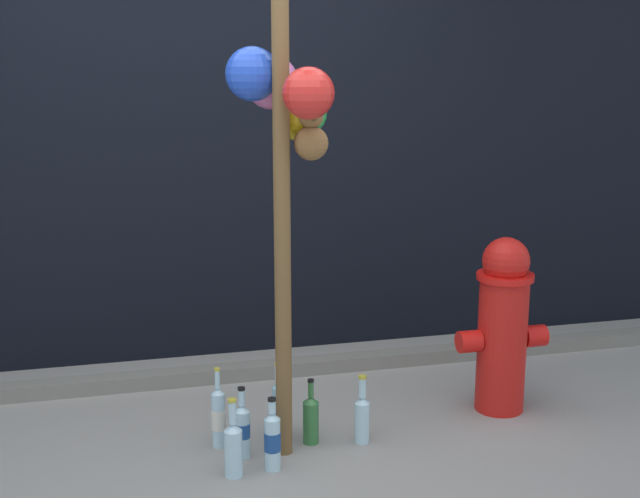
% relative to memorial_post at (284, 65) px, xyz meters
% --- Properties ---
extents(ground_plane, '(14.00, 14.00, 0.00)m').
position_rel_memorial_post_xyz_m(ground_plane, '(-0.24, -0.27, -1.70)').
color(ground_plane, gray).
extents(building_wall, '(10.00, 0.20, 3.39)m').
position_rel_memorial_post_xyz_m(building_wall, '(-0.24, 1.41, -0.00)').
color(building_wall, black).
rests_on(building_wall, ground_plane).
extents(curb_strip, '(8.00, 0.12, 0.08)m').
position_rel_memorial_post_xyz_m(curb_strip, '(-0.24, 0.88, -1.66)').
color(curb_strip, slate).
rests_on(curb_strip, ground_plane).
extents(memorial_post, '(0.61, 0.55, 2.76)m').
position_rel_memorial_post_xyz_m(memorial_post, '(0.00, 0.00, 0.00)').
color(memorial_post, brown).
rests_on(memorial_post, ground_plane).
extents(fire_hydrant, '(0.46, 0.28, 0.89)m').
position_rel_memorial_post_xyz_m(fire_hydrant, '(1.12, 0.16, -1.25)').
color(fire_hydrant, red).
rests_on(fire_hydrant, ground_plane).
extents(bottle_0, '(0.07, 0.07, 0.32)m').
position_rel_memorial_post_xyz_m(bottle_0, '(0.34, -0.03, -1.57)').
color(bottle_0, '#B2DBEA').
rests_on(bottle_0, ground_plane).
extents(bottle_1, '(0.06, 0.06, 0.38)m').
position_rel_memorial_post_xyz_m(bottle_1, '(-0.30, 0.08, -1.55)').
color(bottle_1, '#B2DBEA').
rests_on(bottle_1, ground_plane).
extents(bottle_2, '(0.06, 0.06, 0.35)m').
position_rel_memorial_post_xyz_m(bottle_2, '(-0.01, 0.16, -1.57)').
color(bottle_2, silver).
rests_on(bottle_2, ground_plane).
extents(bottle_3, '(0.08, 0.08, 0.35)m').
position_rel_memorial_post_xyz_m(bottle_3, '(-0.28, -0.21, -1.57)').
color(bottle_3, '#B2DBEA').
rests_on(bottle_3, ground_plane).
extents(bottle_4, '(0.07, 0.07, 0.33)m').
position_rel_memorial_post_xyz_m(bottle_4, '(-0.21, -0.05, -1.57)').
color(bottle_4, '#B2DBEA').
rests_on(bottle_4, ground_plane).
extents(bottle_5, '(0.07, 0.07, 0.31)m').
position_rel_memorial_post_xyz_m(bottle_5, '(0.11, 0.02, -1.58)').
color(bottle_5, '#337038').
rests_on(bottle_5, ground_plane).
extents(bottle_6, '(0.07, 0.07, 0.36)m').
position_rel_memorial_post_xyz_m(bottle_6, '(-0.02, 0.06, -1.54)').
color(bottle_6, '#93CCE0').
rests_on(bottle_6, ground_plane).
extents(bottle_7, '(0.07, 0.07, 0.33)m').
position_rel_memorial_post_xyz_m(bottle_7, '(-0.11, -0.19, -1.56)').
color(bottle_7, '#B2DBEA').
rests_on(bottle_7, ground_plane).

